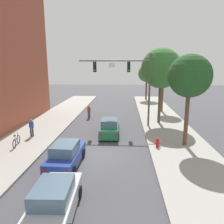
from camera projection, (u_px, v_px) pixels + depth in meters
name	position (u px, v px, depth m)	size (l,w,h in m)	color
ground_plane	(96.00, 154.00, 15.70)	(120.00, 120.00, 0.00)	#424247
sidewalk_left	(12.00, 151.00, 16.08)	(5.00, 60.00, 0.15)	#99968E
sidewalk_right	(186.00, 156.00, 15.29)	(5.00, 60.00, 0.15)	#99968E
traffic_signal_mast	(129.00, 76.00, 21.89)	(7.41, 0.38, 7.50)	#514C47
car_lead_green	(110.00, 128.00, 19.96)	(1.94, 4.29, 1.60)	#1E663D
car_following_blue	(66.00, 155.00, 13.76)	(1.90, 4.27, 1.60)	navy
car_third_silver	(54.00, 202.00, 9.06)	(1.97, 4.30, 1.60)	#B7B7BC
pedestrian_sidewalk_left_walker	(31.00, 127.00, 19.07)	(0.36, 0.22, 1.64)	#232847
pedestrian_crossing_road	(89.00, 111.00, 26.49)	(0.36, 0.22, 1.64)	#333338
bicycle_leaning	(16.00, 141.00, 16.91)	(0.39, 1.75, 0.98)	black
fire_hydrant	(157.00, 143.00, 16.67)	(0.48, 0.24, 0.72)	red
street_tree_nearest	(190.00, 76.00, 16.08)	(3.31, 3.31, 7.19)	brown
street_tree_second	(161.00, 68.00, 22.84)	(4.34, 4.34, 8.20)	brown
street_tree_third	(163.00, 72.00, 28.92)	(2.86, 2.86, 6.93)	brown
street_tree_farthest	(147.00, 74.00, 39.64)	(3.21, 3.21, 6.53)	brown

